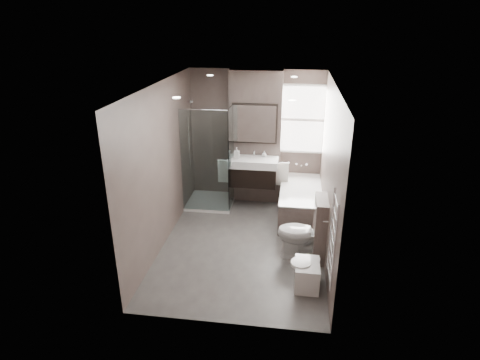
% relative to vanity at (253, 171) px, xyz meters
% --- Properties ---
extents(room, '(2.70, 3.90, 2.70)m').
position_rel_vanity_xyz_m(room, '(0.00, -1.43, 0.56)').
color(room, '#514E4A').
rests_on(room, ground).
extents(vanity_pier, '(1.00, 0.25, 2.60)m').
position_rel_vanity_xyz_m(vanity_pier, '(0.00, 0.35, 0.56)').
color(vanity_pier, brown).
rests_on(vanity_pier, ground).
extents(vanity, '(0.95, 0.47, 0.66)m').
position_rel_vanity_xyz_m(vanity, '(0.00, 0.00, 0.00)').
color(vanity, black).
rests_on(vanity, vanity_pier).
extents(mirror_cabinet, '(0.86, 0.08, 0.76)m').
position_rel_vanity_xyz_m(mirror_cabinet, '(0.00, 0.19, 0.89)').
color(mirror_cabinet, black).
rests_on(mirror_cabinet, vanity_pier).
extents(towel_left, '(0.24, 0.06, 0.44)m').
position_rel_vanity_xyz_m(towel_left, '(-0.56, -0.02, -0.02)').
color(towel_left, silver).
rests_on(towel_left, vanity_pier).
extents(towel_right, '(0.24, 0.06, 0.44)m').
position_rel_vanity_xyz_m(towel_right, '(0.56, -0.02, -0.02)').
color(towel_right, silver).
rests_on(towel_right, vanity_pier).
extents(shower_enclosure, '(0.90, 0.90, 2.00)m').
position_rel_vanity_xyz_m(shower_enclosure, '(-0.75, -0.08, -0.25)').
color(shower_enclosure, white).
rests_on(shower_enclosure, ground).
extents(bathtub, '(0.75, 1.60, 0.57)m').
position_rel_vanity_xyz_m(bathtub, '(0.92, -0.33, -0.43)').
color(bathtub, brown).
rests_on(bathtub, ground).
extents(window, '(0.98, 0.06, 1.33)m').
position_rel_vanity_xyz_m(window, '(0.90, 0.45, 0.93)').
color(window, white).
rests_on(window, room).
extents(toilet, '(0.83, 0.51, 0.82)m').
position_rel_vanity_xyz_m(toilet, '(0.97, -1.70, -0.33)').
color(toilet, white).
rests_on(toilet, ground).
extents(cistern_box, '(0.19, 0.55, 1.00)m').
position_rel_vanity_xyz_m(cistern_box, '(1.21, -1.68, -0.24)').
color(cistern_box, brown).
rests_on(cistern_box, ground).
extents(bidet, '(0.40, 0.46, 0.49)m').
position_rel_vanity_xyz_m(bidet, '(1.01, -2.44, -0.54)').
color(bidet, white).
rests_on(bidet, ground).
extents(towel_radiator, '(0.03, 0.49, 1.10)m').
position_rel_vanity_xyz_m(towel_radiator, '(1.25, -3.03, 0.38)').
color(towel_radiator, silver).
rests_on(towel_radiator, room).
extents(soap_bottle_a, '(0.10, 0.10, 0.22)m').
position_rel_vanity_xyz_m(soap_bottle_a, '(-0.31, -0.03, 0.37)').
color(soap_bottle_a, white).
rests_on(soap_bottle_a, vanity).
extents(soap_bottle_b, '(0.09, 0.09, 0.12)m').
position_rel_vanity_xyz_m(soap_bottle_b, '(0.20, 0.13, 0.32)').
color(soap_bottle_b, white).
rests_on(soap_bottle_b, vanity).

